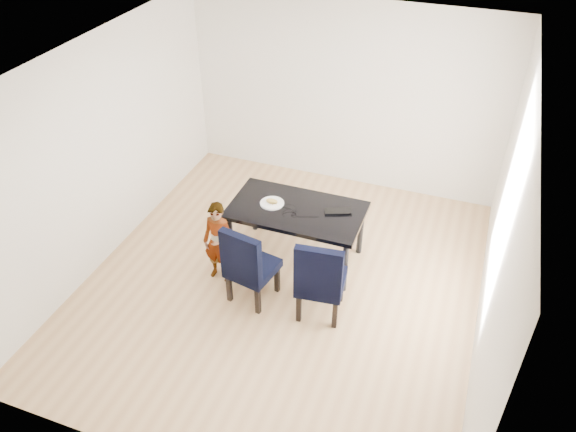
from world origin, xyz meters
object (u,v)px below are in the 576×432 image
(plate, at_px, (272,203))
(laptop, at_px, (338,209))
(chair_right, at_px, (321,275))
(child, at_px, (219,242))
(chair_left, at_px, (252,262))
(dining_table, at_px, (296,234))

(plate, distance_m, laptop, 0.79)
(chair_right, distance_m, child, 1.30)
(chair_left, relative_size, plate, 3.53)
(chair_left, xyz_separation_m, plate, (-0.08, 0.82, 0.25))
(child, bearing_deg, laptop, 34.58)
(chair_left, relative_size, laptop, 3.19)
(dining_table, distance_m, chair_left, 0.86)
(chair_left, relative_size, child, 0.97)
(dining_table, height_order, chair_right, chair_right)
(dining_table, distance_m, chair_right, 0.97)
(plate, bearing_deg, child, -122.81)
(dining_table, distance_m, laptop, 0.62)
(chair_left, xyz_separation_m, laptop, (0.70, 0.97, 0.25))
(chair_right, xyz_separation_m, laptop, (-0.10, 0.93, 0.24))
(chair_right, height_order, laptop, chair_right)
(dining_table, height_order, laptop, laptop)
(dining_table, bearing_deg, plate, -179.60)
(child, xyz_separation_m, plate, (0.42, 0.65, 0.23))
(child, bearing_deg, chair_left, -17.90)
(child, relative_size, plate, 3.62)
(chair_left, height_order, chair_right, chair_right)
(chair_left, xyz_separation_m, chair_right, (0.80, 0.04, 0.01))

